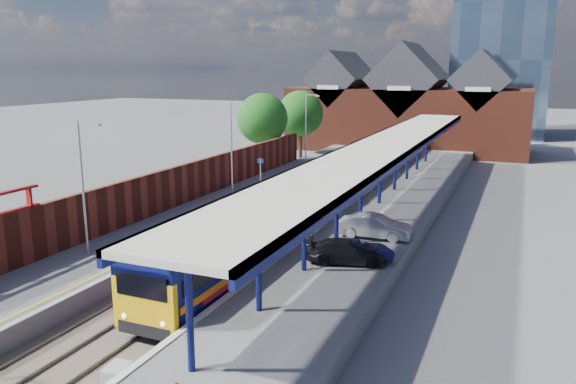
% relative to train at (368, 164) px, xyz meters
% --- Properties ---
extents(ground, '(240.00, 240.00, 0.00)m').
position_rel_train_xyz_m(ground, '(-1.49, -2.97, -2.12)').
color(ground, '#5B5B5E').
rests_on(ground, ground).
extents(ballast_bed, '(6.00, 76.00, 0.06)m').
position_rel_train_xyz_m(ballast_bed, '(-1.49, -12.97, -2.09)').
color(ballast_bed, '#473D33').
rests_on(ballast_bed, ground).
extents(rails, '(4.51, 76.00, 0.14)m').
position_rel_train_xyz_m(rails, '(-1.49, -12.97, -2.00)').
color(rails, slate).
rests_on(rails, ground).
extents(left_platform, '(5.00, 76.00, 1.00)m').
position_rel_train_xyz_m(left_platform, '(-6.99, -12.97, -1.62)').
color(left_platform, '#565659').
rests_on(left_platform, ground).
extents(right_platform, '(6.00, 76.00, 1.00)m').
position_rel_train_xyz_m(right_platform, '(4.51, -12.97, -1.62)').
color(right_platform, '#565659').
rests_on(right_platform, ground).
extents(coping_left, '(0.30, 76.00, 0.05)m').
position_rel_train_xyz_m(coping_left, '(-4.64, -12.97, -1.10)').
color(coping_left, silver).
rests_on(coping_left, left_platform).
extents(coping_right, '(0.30, 76.00, 0.05)m').
position_rel_train_xyz_m(coping_right, '(1.66, -12.97, -1.10)').
color(coping_right, silver).
rests_on(coping_right, right_platform).
extents(yellow_line, '(0.14, 76.00, 0.01)m').
position_rel_train_xyz_m(yellow_line, '(-5.24, -12.97, -1.12)').
color(yellow_line, yellow).
rests_on(yellow_line, left_platform).
extents(train, '(2.93, 65.92, 3.45)m').
position_rel_train_xyz_m(train, '(0.00, 0.00, 0.00)').
color(train, '#0B1153').
rests_on(train, ground).
extents(canopy, '(4.50, 52.00, 4.48)m').
position_rel_train_xyz_m(canopy, '(3.99, -11.02, 3.13)').
color(canopy, '#0D1451').
rests_on(canopy, right_platform).
extents(lamp_post_b, '(1.48, 0.18, 7.00)m').
position_rel_train_xyz_m(lamp_post_b, '(-7.86, -26.97, 2.87)').
color(lamp_post_b, '#A5A8AA').
rests_on(lamp_post_b, left_platform).
extents(lamp_post_c, '(1.48, 0.18, 7.00)m').
position_rel_train_xyz_m(lamp_post_c, '(-7.86, -10.97, 2.87)').
color(lamp_post_c, '#A5A8AA').
rests_on(lamp_post_c, left_platform).
extents(lamp_post_d, '(1.48, 0.18, 7.00)m').
position_rel_train_xyz_m(lamp_post_d, '(-7.86, 5.03, 2.87)').
color(lamp_post_d, '#A5A8AA').
rests_on(lamp_post_d, left_platform).
extents(platform_sign, '(0.55, 0.08, 2.50)m').
position_rel_train_xyz_m(platform_sign, '(-6.49, -8.97, 0.57)').
color(platform_sign, '#A5A8AA').
rests_on(platform_sign, left_platform).
extents(brick_wall, '(0.35, 50.00, 3.86)m').
position_rel_train_xyz_m(brick_wall, '(-9.59, -19.43, 0.33)').
color(brick_wall, maroon).
rests_on(brick_wall, left_platform).
extents(station_building, '(30.00, 12.12, 13.78)m').
position_rel_train_xyz_m(station_building, '(-1.49, 25.03, 3.33)').
color(station_building, maroon).
rests_on(station_building, ground).
extents(glass_tower, '(14.20, 14.20, 40.30)m').
position_rel_train_xyz_m(glass_tower, '(8.51, 47.03, 18.08)').
color(glass_tower, '#455D77').
rests_on(glass_tower, ground).
extents(tree_near, '(5.20, 5.20, 8.10)m').
position_rel_train_xyz_m(tree_near, '(-11.84, 2.94, 3.23)').
color(tree_near, '#382314').
rests_on(tree_near, ground).
extents(tree_far, '(5.20, 5.20, 8.10)m').
position_rel_train_xyz_m(tree_far, '(-10.84, 10.94, 3.23)').
color(tree_far, '#382314').
rests_on(tree_far, ground).
extents(parked_car_silver, '(4.19, 1.62, 1.36)m').
position_rel_train_xyz_m(parked_car_silver, '(5.31, -18.42, -0.44)').
color(parked_car_silver, '#B6B7BC').
rests_on(parked_car_silver, right_platform).
extents(parked_car_dark, '(4.35, 2.66, 1.18)m').
position_rel_train_xyz_m(parked_car_dark, '(5.10, -23.12, -0.53)').
color(parked_car_dark, black).
rests_on(parked_car_dark, right_platform).
extents(parked_car_blue, '(4.16, 2.81, 1.06)m').
position_rel_train_xyz_m(parked_car_blue, '(5.44, -22.57, -0.59)').
color(parked_car_blue, navy).
rests_on(parked_car_blue, right_platform).
extents(relay_cabinet, '(0.80, 0.98, 1.00)m').
position_rel_train_xyz_m(relay_cabinet, '(1.09, -35.69, -1.62)').
color(relay_cabinet, '#A4A6A9').
rests_on(relay_cabinet, ground).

